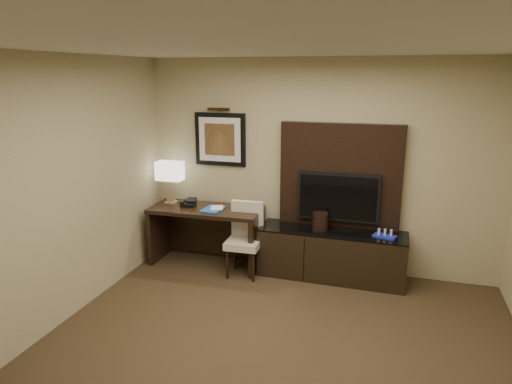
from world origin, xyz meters
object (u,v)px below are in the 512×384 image
at_px(credenza, 331,254).
at_px(tv, 338,197).
at_px(desk, 207,236).
at_px(table_lamp, 170,184).
at_px(desk_phone, 188,203).
at_px(minibar_tray, 385,233).
at_px(desk_chair, 244,243).
at_px(ice_bucket, 320,221).

relative_size(credenza, tv, 1.80).
xyz_separation_m(desk, table_lamp, (-0.55, 0.09, 0.65)).
bearing_deg(tv, desk_phone, -174.47).
relative_size(credenza, minibar_tray, 6.95).
bearing_deg(table_lamp, desk_phone, -16.67).
xyz_separation_m(tv, table_lamp, (-2.24, -0.10, 0.03)).
height_order(desk_chair, table_lamp, table_lamp).
bearing_deg(desk, tv, 4.98).
relative_size(desk_chair, desk_phone, 4.75).
xyz_separation_m(tv, desk_chair, (-1.11, -0.38, -0.58)).
relative_size(ice_bucket, minibar_tray, 0.84).
height_order(table_lamp, desk_phone, table_lamp).
xyz_separation_m(desk_chair, minibar_tray, (1.70, 0.20, 0.23)).
height_order(table_lamp, ice_bucket, table_lamp).
height_order(table_lamp, minibar_tray, table_lamp).
bearing_deg(tv, minibar_tray, -17.46).
distance_m(credenza, desk_chair, 1.11).
distance_m(desk, desk_phone, 0.50).
bearing_deg(credenza, desk, -177.43).
relative_size(credenza, table_lamp, 3.45).
bearing_deg(credenza, minibar_tray, -3.24).
height_order(desk_phone, ice_bucket, desk_phone).
distance_m(desk, tv, 1.82).
bearing_deg(ice_bucket, credenza, 2.04).
height_order(desk_chair, ice_bucket, desk_chair).
xyz_separation_m(desk, credenza, (1.66, 0.05, -0.08)).
height_order(desk, ice_bucket, ice_bucket).
bearing_deg(minibar_tray, desk_chair, -173.29).
bearing_deg(desk_phone, tv, -2.54).
xyz_separation_m(desk, tv, (1.70, 0.19, 0.63)).
relative_size(desk, minibar_tray, 5.66).
bearing_deg(table_lamp, tv, 2.50).
relative_size(desk, desk_chair, 1.68).
distance_m(tv, desk_phone, 1.96).
relative_size(tv, desk_phone, 5.43).
bearing_deg(credenza, ice_bucket, -177.11).
bearing_deg(desk, credenza, 0.31).
relative_size(tv, minibar_tray, 3.86).
height_order(tv, ice_bucket, tv).
bearing_deg(tv, desk, -173.61).
bearing_deg(credenza, desk_phone, -177.71).
xyz_separation_m(desk, desk_phone, (-0.25, 0.00, 0.44)).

